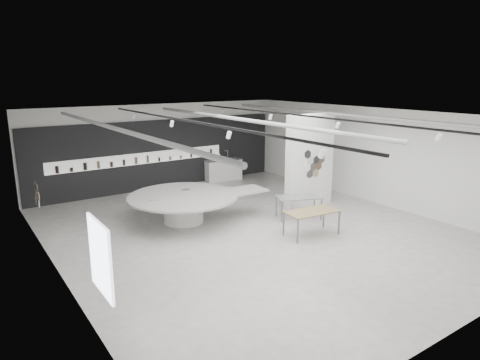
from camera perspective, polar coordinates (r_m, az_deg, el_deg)
room at (r=13.67m, az=1.32°, el=1.38°), size 12.02×14.02×3.82m
back_wall_display at (r=19.71m, az=-10.61°, el=3.36°), size 11.80×0.27×3.10m
partition_column at (r=16.75m, az=9.29°, el=2.52°), size 2.20×0.38×3.60m
display_island at (r=15.07m, az=-7.27°, el=-3.23°), size 4.93×3.92×0.98m
sample_table_wood at (r=13.86m, az=9.56°, el=-4.34°), size 1.80×1.04×0.80m
sample_table_stone at (r=15.44m, az=7.85°, el=-2.45°), size 1.73×1.33×0.80m
kitchen_counter at (r=21.02m, az=-2.27°, el=1.37°), size 1.89×0.94×1.43m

